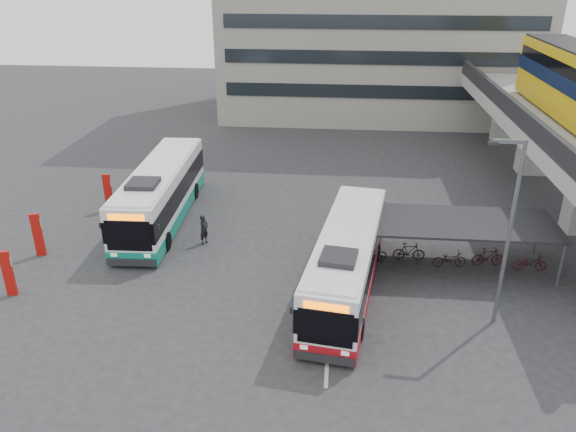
# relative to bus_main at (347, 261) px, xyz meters

# --- Properties ---
(ground) EXTENTS (120.00, 120.00, 0.00)m
(ground) POSITION_rel_bus_main_xyz_m (-3.21, -0.12, -1.58)
(ground) COLOR #28282B
(ground) RESTS_ON ground
(bike_shelter) EXTENTS (10.00, 4.00, 2.54)m
(bike_shelter) POSITION_rel_bus_main_xyz_m (5.29, 2.88, -0.06)
(bike_shelter) COLOR #595B60
(bike_shelter) RESTS_ON ground
(road_markings) EXTENTS (0.15, 7.60, 0.01)m
(road_markings) POSITION_rel_bus_main_xyz_m (-0.71, -3.12, -1.57)
(road_markings) COLOR beige
(road_markings) RESTS_ON ground
(bus_main) EXTENTS (4.12, 11.73, 3.40)m
(bus_main) POSITION_rel_bus_main_xyz_m (0.00, 0.00, 0.00)
(bus_main) COLOR white
(bus_main) RESTS_ON ground
(bus_teal) EXTENTS (3.13, 12.42, 3.65)m
(bus_teal) POSITION_rel_bus_main_xyz_m (-11.09, 7.09, 0.11)
(bus_teal) COLOR white
(bus_teal) RESTS_ON ground
(pedestrian) EXTENTS (0.63, 0.74, 1.71)m
(pedestrian) POSITION_rel_bus_main_xyz_m (-7.84, 4.17, -0.72)
(pedestrian) COLOR black
(pedestrian) RESTS_ON ground
(lamp_post) EXTENTS (1.45, 0.20, 8.25)m
(lamp_post) POSITION_rel_bus_main_xyz_m (6.35, -1.99, 3.12)
(lamp_post) COLOR #595B60
(lamp_post) RESTS_ON ground
(sign_totem_south) EXTENTS (0.50, 0.22, 2.31)m
(sign_totem_south) POSITION_rel_bus_main_xyz_m (-15.65, -1.92, -0.38)
(sign_totem_south) COLOR #A7100A
(sign_totem_south) RESTS_ON ground
(sign_totem_mid) EXTENTS (0.52, 0.28, 2.42)m
(sign_totem_mid) POSITION_rel_bus_main_xyz_m (-16.23, 1.97, -0.33)
(sign_totem_mid) COLOR #A7100A
(sign_totem_mid) RESTS_ON ground
(sign_totem_north) EXTENTS (0.52, 0.16, 2.39)m
(sign_totem_north) POSITION_rel_bus_main_xyz_m (-14.86, 8.15, -0.34)
(sign_totem_north) COLOR #A7100A
(sign_totem_north) RESTS_ON ground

